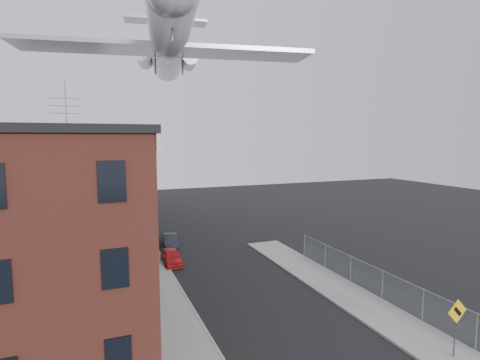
# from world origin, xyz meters

# --- Properties ---
(sidewalk_left) EXTENTS (3.00, 62.00, 0.12)m
(sidewalk_left) POSITION_xyz_m (-5.50, 24.00, 0.06)
(sidewalk_left) COLOR gray
(sidewalk_left) RESTS_ON ground
(sidewalk_right) EXTENTS (3.00, 26.00, 0.12)m
(sidewalk_right) POSITION_xyz_m (5.50, 6.00, 0.06)
(sidewalk_right) COLOR gray
(sidewalk_right) RESTS_ON ground
(curb_left) EXTENTS (0.15, 62.00, 0.14)m
(curb_left) POSITION_xyz_m (-4.05, 24.00, 0.07)
(curb_left) COLOR gray
(curb_left) RESTS_ON ground
(curb_right) EXTENTS (0.15, 26.00, 0.14)m
(curb_right) POSITION_xyz_m (4.05, 6.00, 0.07)
(curb_right) COLOR gray
(curb_right) RESTS_ON ground
(corner_building) EXTENTS (10.31, 12.30, 12.15)m
(corner_building) POSITION_xyz_m (-12.00, 7.00, 5.16)
(corner_building) COLOR #341410
(corner_building) RESTS_ON ground
(row_house_a) EXTENTS (11.98, 7.00, 10.30)m
(row_house_a) POSITION_xyz_m (-11.96, 16.50, 5.13)
(row_house_a) COLOR slate
(row_house_a) RESTS_ON ground
(row_house_b) EXTENTS (11.98, 7.00, 10.30)m
(row_house_b) POSITION_xyz_m (-11.96, 23.50, 5.13)
(row_house_b) COLOR gray
(row_house_b) RESTS_ON ground
(row_house_c) EXTENTS (11.98, 7.00, 10.30)m
(row_house_c) POSITION_xyz_m (-11.96, 30.50, 5.13)
(row_house_c) COLOR slate
(row_house_c) RESTS_ON ground
(row_house_d) EXTENTS (11.98, 7.00, 10.30)m
(row_house_d) POSITION_xyz_m (-11.96, 37.50, 5.13)
(row_house_d) COLOR gray
(row_house_d) RESTS_ON ground
(row_house_e) EXTENTS (11.98, 7.00, 10.30)m
(row_house_e) POSITION_xyz_m (-11.96, 44.50, 5.13)
(row_house_e) COLOR slate
(row_house_e) RESTS_ON ground
(chainlink_fence) EXTENTS (0.06, 18.06, 1.90)m
(chainlink_fence) POSITION_xyz_m (7.00, 5.00, 1.00)
(chainlink_fence) COLOR gray
(chainlink_fence) RESTS_ON ground
(warning_sign) EXTENTS (1.10, 0.11, 2.80)m
(warning_sign) POSITION_xyz_m (5.60, -1.03, 1.88)
(warning_sign) COLOR #515156
(warning_sign) RESTS_ON ground
(utility_pole) EXTENTS (1.80, 0.26, 9.00)m
(utility_pole) POSITION_xyz_m (-5.60, 18.00, 4.67)
(utility_pole) COLOR black
(utility_pole) RESTS_ON ground
(street_tree) EXTENTS (3.22, 3.20, 5.20)m
(street_tree) POSITION_xyz_m (-5.27, 27.92, 3.45)
(street_tree) COLOR black
(street_tree) RESTS_ON ground
(car_near) EXTENTS (1.44, 3.48, 1.18)m
(car_near) POSITION_xyz_m (-3.60, 16.35, 0.59)
(car_near) COLOR #A61515
(car_near) RESTS_ON ground
(car_mid) EXTENTS (1.61, 3.55, 1.13)m
(car_mid) POSITION_xyz_m (-2.74, 21.11, 0.56)
(car_mid) COLOR black
(car_mid) RESTS_ON ground
(car_far) EXTENTS (2.47, 4.94, 1.38)m
(car_far) POSITION_xyz_m (-3.60, 36.00, 0.69)
(car_far) COLOR slate
(car_far) RESTS_ON ground
(airplane) EXTENTS (24.81, 28.34, 8.15)m
(airplane) POSITION_xyz_m (-2.25, 22.57, 18.33)
(airplane) COLOR silver
(airplane) RESTS_ON ground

